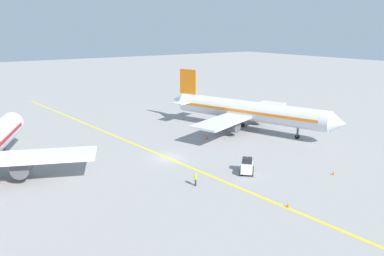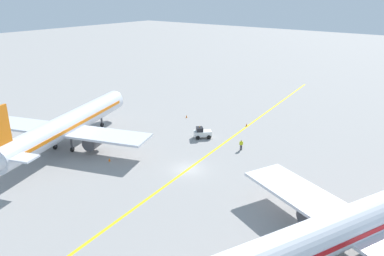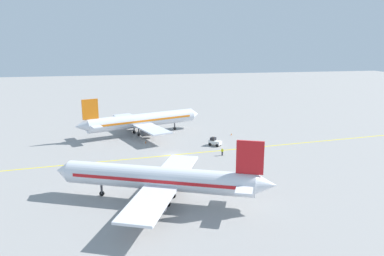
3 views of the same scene
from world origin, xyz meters
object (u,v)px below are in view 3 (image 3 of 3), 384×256
traffic_cone_mid_apron (231,134)px  airplane_at_gate (161,179)px  traffic_cone_near_nose (146,142)px  traffic_cone_by_wingtip (258,146)px  baggage_tug_white (215,142)px  ground_crew_worker (222,151)px  airplane_adjacent_stand (141,121)px

traffic_cone_mid_apron → airplane_at_gate: bearing=148.6°
traffic_cone_near_nose → traffic_cone_by_wingtip: size_ratio=1.00×
baggage_tug_white → ground_crew_worker: size_ratio=1.90×
airplane_at_gate → traffic_cone_near_nose: size_ratio=61.41×
baggage_tug_white → traffic_cone_mid_apron: size_ratio=5.80×
airplane_adjacent_stand → ground_crew_worker: airplane_adjacent_stand is taller
airplane_at_gate → traffic_cone_by_wingtip: airplane_at_gate is taller
airplane_at_gate → traffic_cone_mid_apron: size_ratio=61.41×
traffic_cone_near_nose → traffic_cone_by_wingtip: (-8.51, -26.01, 0.00)m
airplane_adjacent_stand → traffic_cone_near_nose: 9.99m
ground_crew_worker → airplane_adjacent_stand: bearing=35.1°
ground_crew_worker → traffic_cone_near_nose: (13.38, 15.71, -0.63)m
airplane_at_gate → traffic_cone_mid_apron: bearing=-31.4°
traffic_cone_mid_apron → traffic_cone_by_wingtip: 12.41m
airplane_adjacent_stand → traffic_cone_mid_apron: size_ratio=62.64×
airplane_at_gate → traffic_cone_mid_apron: (38.21, -23.34, -3.43)m
airplane_at_gate → traffic_cone_near_nose: 34.84m
airplane_at_gate → airplane_adjacent_stand: (44.05, -0.01, 0.00)m
baggage_tug_white → traffic_cone_by_wingtip: bearing=-107.5°
ground_crew_worker → traffic_cone_near_nose: size_ratio=3.05×
traffic_cone_near_nose → traffic_cone_mid_apron: size_ratio=1.00×
airplane_at_gate → airplane_adjacent_stand: same height
traffic_cone_near_nose → baggage_tug_white: bearing=-108.5°
airplane_at_gate → traffic_cone_by_wingtip: size_ratio=61.41×
airplane_at_gate → ground_crew_worker: 26.78m
airplane_at_gate → ground_crew_worker: bearing=-37.0°
airplane_adjacent_stand → airplane_at_gate: bearing=180.0°
baggage_tug_white → ground_crew_worker: 8.01m
ground_crew_worker → traffic_cone_by_wingtip: bearing=-64.7°
airplane_adjacent_stand → traffic_cone_near_nose: airplane_adjacent_stand is taller
traffic_cone_mid_apron → traffic_cone_near_nose: bearing=98.7°
baggage_tug_white → airplane_at_gate: bearing=150.7°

